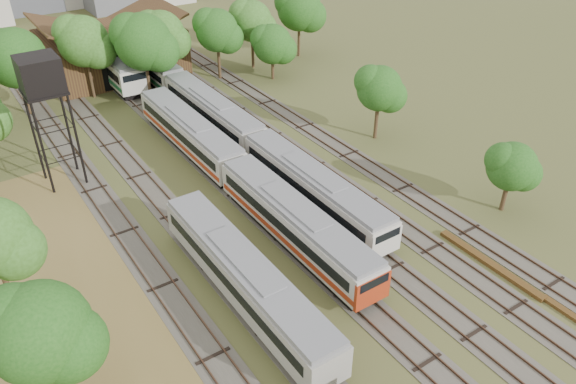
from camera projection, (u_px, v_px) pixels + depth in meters
tracks at (252, 188)px, 48.06m from camera, size 24.60×80.00×0.19m
railcar_red_set at (236, 173)px, 46.67m from camera, size 2.77×34.57×3.42m
railcar_green_set at (212, 112)px, 56.90m from camera, size 2.71×52.08×3.34m
railcar_rear at (111, 63)px, 67.93m from camera, size 3.19×16.08×3.95m
old_grey_coach at (245, 279)px, 35.56m from camera, size 2.75×18.00×3.40m
water_tower at (41, 78)px, 43.99m from camera, size 3.23×3.23×11.19m
rail_pile_near at (490, 263)px, 39.45m from camera, size 0.58×8.77×0.29m
maintenance_shed at (112, 51)px, 69.37m from camera, size 16.45×11.55×7.58m
tree_band_left at (19, 262)px, 30.97m from camera, size 7.49×54.40×8.45m
tree_band_far at (137, 39)px, 62.20m from camera, size 47.07×10.02×9.84m
tree_band_right at (349, 80)px, 56.79m from camera, size 4.74×38.65×7.41m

